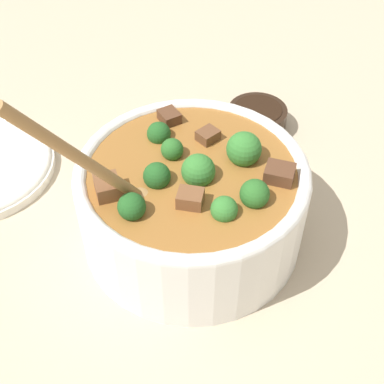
# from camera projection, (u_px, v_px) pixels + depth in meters

# --- Properties ---
(ground_plane) EXTENTS (4.00, 4.00, 0.00)m
(ground_plane) POSITION_uv_depth(u_px,v_px,m) (192.00, 233.00, 0.66)
(ground_plane) COLOR #C6B293
(stew_bowl) EXTENTS (0.30, 0.26, 0.26)m
(stew_bowl) POSITION_uv_depth(u_px,v_px,m) (192.00, 197.00, 0.61)
(stew_bowl) COLOR white
(stew_bowl) RESTS_ON ground_plane
(condiment_bowl) EXTENTS (0.09, 0.09, 0.04)m
(condiment_bowl) POSITION_uv_depth(u_px,v_px,m) (257.00, 118.00, 0.79)
(condiment_bowl) COLOR black
(condiment_bowl) RESTS_ON ground_plane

